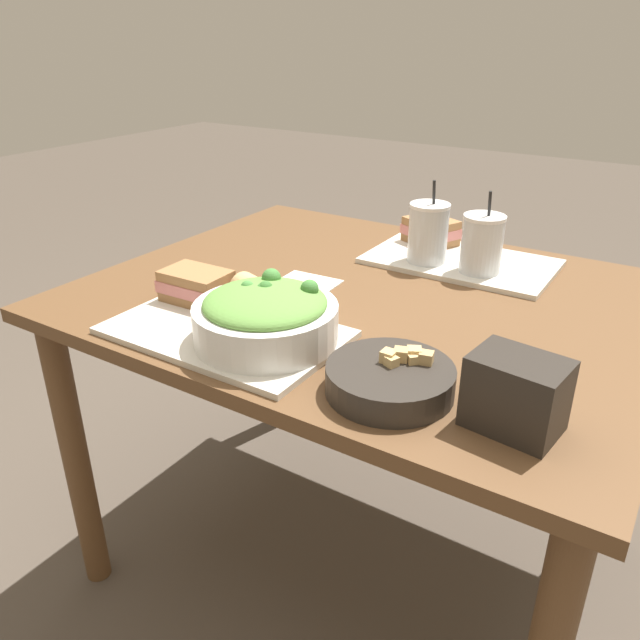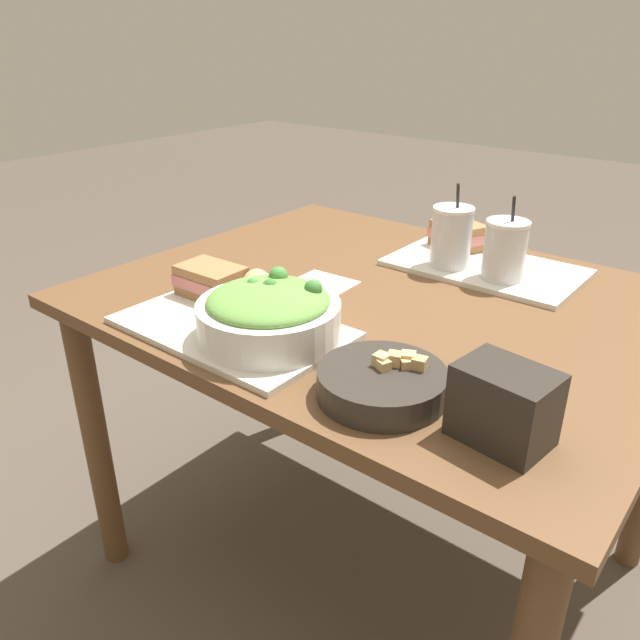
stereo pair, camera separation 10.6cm
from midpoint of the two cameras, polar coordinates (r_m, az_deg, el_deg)
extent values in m
plane|color=#4C4238|center=(1.79, 6.47, -20.76)|extent=(12.00, 12.00, 0.00)
cube|color=brown|center=(1.36, 7.99, 1.71)|extent=(1.19, 0.96, 0.03)
cylinder|color=brown|center=(1.62, -18.00, -10.70)|extent=(0.06, 0.06, 0.73)
cylinder|color=brown|center=(2.10, 1.00, -0.54)|extent=(0.06, 0.06, 0.73)
cube|color=beige|center=(1.18, -5.55, -0.76)|extent=(0.43, 0.26, 0.01)
cube|color=beige|center=(1.54, 16.76, 4.60)|extent=(0.43, 0.26, 0.01)
cylinder|color=white|center=(1.11, -1.98, -0.10)|extent=(0.26, 0.26, 0.07)
ellipsoid|color=#5B8E3D|center=(1.09, -2.01, 1.75)|extent=(0.22, 0.22, 0.05)
sphere|color=#427F38|center=(1.12, -3.47, 3.19)|extent=(0.03, 0.03, 0.03)
sphere|color=#38702D|center=(1.11, -1.87, 3.02)|extent=(0.03, 0.03, 0.03)
sphere|color=#427F38|center=(1.15, -1.20, 3.98)|extent=(0.04, 0.04, 0.04)
sphere|color=#427F38|center=(1.11, -2.12, 2.94)|extent=(0.02, 0.02, 0.02)
sphere|color=#427F38|center=(1.10, 2.15, 2.87)|extent=(0.03, 0.03, 0.03)
cube|color=beige|center=(1.08, -3.99, 1.98)|extent=(0.05, 0.06, 0.01)
cube|color=beige|center=(1.06, -1.77, 1.48)|extent=(0.06, 0.05, 0.01)
cylinder|color=#2D2823|center=(0.97, 8.79, -5.86)|extent=(0.20, 0.20, 0.05)
cylinder|color=#5B2D19|center=(0.96, 8.85, -4.97)|extent=(0.18, 0.18, 0.01)
cube|color=tan|center=(0.98, 9.92, -3.66)|extent=(0.03, 0.03, 0.02)
cube|color=tan|center=(0.97, 11.00, -4.09)|extent=(0.02, 0.02, 0.02)
cube|color=tan|center=(0.97, 8.77, -3.78)|extent=(0.02, 0.02, 0.02)
cube|color=tan|center=(0.97, 12.19, -4.04)|extent=(0.03, 0.03, 0.02)
cube|color=tan|center=(0.98, 11.14, -3.62)|extent=(0.03, 0.03, 0.02)
cube|color=tan|center=(0.96, 8.99, -4.25)|extent=(0.02, 0.02, 0.02)
cube|color=olive|center=(1.31, -7.59, 2.62)|extent=(0.14, 0.09, 0.02)
cube|color=#C1706B|center=(1.30, -7.64, 3.51)|extent=(0.14, 0.10, 0.02)
cube|color=olive|center=(1.29, -7.70, 4.42)|extent=(0.14, 0.09, 0.02)
cylinder|color=tan|center=(1.21, -1.73, 2.08)|extent=(0.18, 0.11, 0.06)
cylinder|color=beige|center=(1.15, 0.30, 0.74)|extent=(0.02, 0.06, 0.06)
cube|color=olive|center=(1.64, 14.27, 6.75)|extent=(0.15, 0.14, 0.02)
cube|color=#C1706B|center=(1.63, 14.35, 7.49)|extent=(0.16, 0.14, 0.02)
cube|color=olive|center=(1.63, 14.43, 8.22)|extent=(0.15, 0.14, 0.02)
cylinder|color=silver|center=(1.49, 13.92, 7.20)|extent=(0.09, 0.09, 0.13)
cylinder|color=black|center=(1.49, 13.89, 6.92)|extent=(0.08, 0.08, 0.11)
cylinder|color=white|center=(1.47, 14.20, 9.78)|extent=(0.09, 0.09, 0.01)
cylinder|color=black|center=(1.46, 14.57, 10.78)|extent=(0.01, 0.02, 0.06)
cylinder|color=silver|center=(1.44, 18.57, 5.89)|extent=(0.09, 0.09, 0.12)
cylinder|color=maroon|center=(1.45, 18.53, 5.62)|extent=(0.08, 0.08, 0.10)
cylinder|color=white|center=(1.42, 18.93, 8.38)|extent=(0.09, 0.09, 0.01)
cylinder|color=black|center=(1.41, 19.35, 9.39)|extent=(0.01, 0.02, 0.06)
cube|color=#28231E|center=(0.90, 19.74, -7.45)|extent=(0.14, 0.11, 0.11)
cube|color=silver|center=(1.40, 2.67, 3.44)|extent=(0.14, 0.10, 0.00)
camera|label=1|loc=(0.05, -87.14, 1.35)|focal=35.00mm
camera|label=2|loc=(0.05, 92.86, -1.35)|focal=35.00mm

